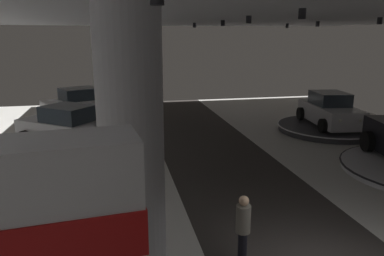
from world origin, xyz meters
name	(u,v)px	position (x,y,z in m)	size (l,w,h in m)	color
column_left	(132,161)	(-3.78, 0.52, 2.75)	(1.13, 1.13, 5.50)	#ADADB2
display_platform_deep_left	(83,119)	(-5.88, 16.10, 0.15)	(4.51, 4.51, 0.26)	silver
display_car_deep_left	(82,104)	(-5.91, 16.08, 1.03)	(4.56, 3.53, 1.71)	silver
display_platform_far_right	(328,128)	(6.80, 11.30, 0.17)	(5.22, 5.22, 0.31)	#333338
display_car_far_right	(330,111)	(6.80, 11.33, 1.08)	(2.60, 4.38, 1.71)	silver
display_platform_far_left	(68,148)	(-6.09, 10.35, 0.17)	(5.94, 5.94, 0.31)	silver
display_car_far_left	(67,127)	(-6.07, 10.33, 1.08)	(4.40, 4.04, 1.71)	silver
visitor_walking_near	(243,225)	(-1.45, 1.17, 0.91)	(0.32, 0.32, 1.59)	black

